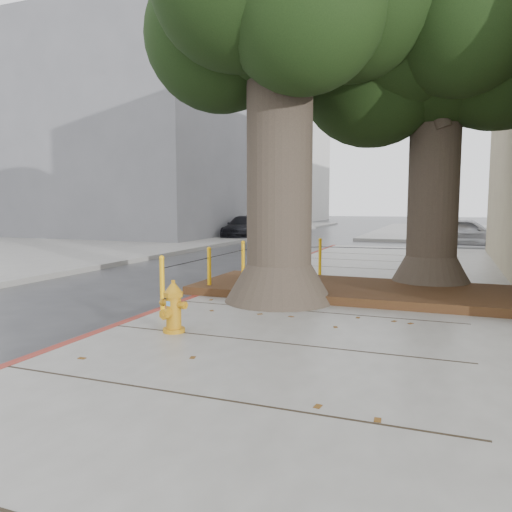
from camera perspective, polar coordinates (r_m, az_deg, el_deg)
The scene contains 13 objects.
ground at distance 6.90m, azimuth -2.22°, elevation -10.59°, with size 140.00×140.00×0.00m, color #28282B.
sidewalk_far at distance 36.27m, azimuth 26.43°, elevation 2.43°, with size 16.00×20.00×0.15m, color slate.
sidewalk_opposite at distance 23.20m, azimuth -24.79°, elevation 0.81°, with size 14.00×60.00×0.15m, color slate.
curb_red at distance 9.92m, azimuth -7.14°, elevation -5.03°, with size 0.14×26.00×0.16m, color maroon.
planter_bed at distance 10.26m, azimuth 11.16°, elevation -3.84°, with size 6.40×2.60×0.16m, color black.
building_far_grey at distance 33.38m, azimuth -11.23°, elevation 12.88°, with size 12.00×16.00×12.00m, color slate.
building_far_white at distance 54.98m, azimuth 0.08°, elevation 11.84°, with size 12.00×18.00×15.00m, color silver.
tree_near at distance 9.86m, azimuth 5.04°, elevation 26.28°, with size 4.50×3.80×7.68m.
tree_far at distance 11.79m, azimuth 21.89°, elevation 20.60°, with size 4.50×3.80×7.17m.
bollard_ring at distance 11.09m, azimuth 2.61°, elevation -0.74°, with size 3.79×5.39×0.95m.
fire_hydrant at distance 7.19m, azimuth -9.43°, elevation -5.76°, with size 0.40×0.38×0.75m.
car_silver at distance 24.12m, azimuth 22.95°, elevation 2.48°, with size 1.57×3.91×1.33m, color #AAAAAF.
car_dark at distance 27.98m, azimuth -1.32°, elevation 3.31°, with size 1.76×4.33×1.26m, color black.
Camera 1 is at (2.62, -6.07, 1.98)m, focal length 35.00 mm.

